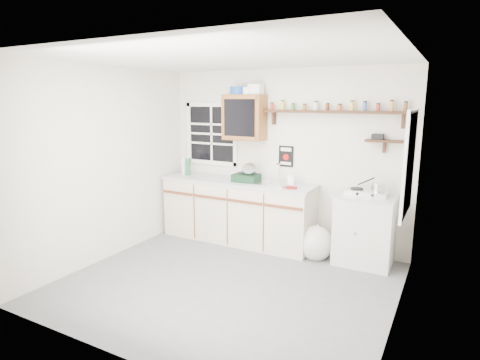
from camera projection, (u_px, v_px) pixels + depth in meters
name	position (u px, v px, depth m)	size (l,w,h in m)	color
room	(227.00, 176.00, 4.38)	(3.64, 3.24, 2.54)	#595A5C
main_cabinet	(238.00, 211.00, 5.93)	(2.31, 0.63, 0.92)	beige
right_cabinet	(365.00, 229.00, 5.10)	(0.73, 0.57, 0.91)	beige
sink	(271.00, 183.00, 5.59)	(0.52, 0.44, 0.29)	silver
upper_cabinet	(244.00, 117.00, 5.77)	(0.60, 0.32, 0.65)	brown
upper_cabinet_clutter	(245.00, 90.00, 5.69)	(0.49, 0.24, 0.14)	#17459B
spice_shelf	(334.00, 111.00, 5.21)	(1.91, 0.18, 0.35)	black
secondary_shelf	(382.00, 140.00, 5.00)	(0.45, 0.16, 0.24)	black
warning_sign	(286.00, 156.00, 5.72)	(0.22, 0.02, 0.30)	black
window_back	(212.00, 134.00, 6.25)	(0.93, 0.03, 0.98)	black
window_right	(410.00, 164.00, 3.98)	(0.03, 0.78, 1.08)	black
water_bottles	(186.00, 166.00, 6.26)	(0.17, 0.09, 0.30)	silver
dish_rack	(247.00, 176.00, 5.73)	(0.37, 0.28, 0.27)	black
soap_bottle	(291.00, 178.00, 5.51)	(0.09, 0.09, 0.19)	silver
rag	(291.00, 188.00, 5.31)	(0.14, 0.12, 0.02)	maroon
hotplate	(367.00, 192.00, 4.98)	(0.51, 0.28, 0.07)	silver
saucepan	(378.00, 187.00, 4.91)	(0.37, 0.28, 0.17)	silver
trash_bag	(316.00, 243.00, 5.30)	(0.44, 0.40, 0.50)	beige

